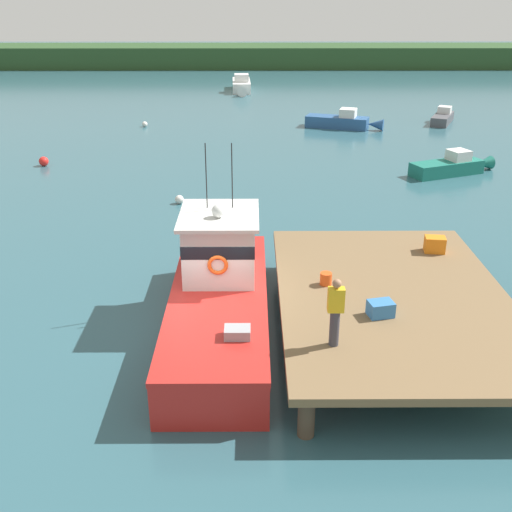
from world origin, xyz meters
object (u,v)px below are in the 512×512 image
object	(u,v)px
bait_bucket	(326,279)
deckhand_by_the_boat	(335,311)
crate_single_far	(435,244)
moored_boat_off_the_point	(342,121)
mooring_buoy_spare_mooring	(44,161)
mooring_buoy_channel_marker	(179,199)
crate_single_by_cleat	(381,309)
main_fishing_boat	(220,290)
mooring_buoy_outer	(145,124)
moored_boat_near_channel	(443,117)
moored_boat_far_left	(241,85)
moored_boat_mid_harbor	(452,166)

from	to	relation	value
bait_bucket	deckhand_by_the_boat	xyz separation A→B (m)	(-0.16, -3.04, 0.69)
crate_single_far	bait_bucket	xyz separation A→B (m)	(-3.55, -2.22, -0.07)
crate_single_far	deckhand_by_the_boat	world-z (taller)	deckhand_by_the_boat
moored_boat_off_the_point	mooring_buoy_spare_mooring	xyz separation A→B (m)	(-16.97, -9.42, -0.20)
bait_bucket	mooring_buoy_channel_marker	world-z (taller)	bait_bucket
crate_single_by_cleat	main_fishing_boat	bearing A→B (deg)	156.54
crate_single_by_cleat	bait_bucket	distance (m)	2.06
main_fishing_boat	mooring_buoy_spare_mooring	xyz separation A→B (m)	(-10.06, 16.47, -0.76)
crate_single_by_cleat	mooring_buoy_outer	distance (m)	29.97
deckhand_by_the_boat	moored_boat_near_channel	bearing A→B (deg)	69.55
moored_boat_far_left	deckhand_by_the_boat	bearing A→B (deg)	-86.44
moored_boat_mid_harbor	mooring_buoy_outer	size ratio (longest dim) A/B	13.08
crate_single_far	mooring_buoy_channel_marker	distance (m)	11.94
crate_single_far	moored_boat_off_the_point	size ratio (longest dim) A/B	0.12
moored_boat_far_left	mooring_buoy_channel_marker	distance (m)	31.68
deckhand_by_the_boat	main_fishing_boat	bearing A→B (deg)	131.46
mooring_buoy_spare_mooring	moored_boat_near_channel	bearing A→B (deg)	24.84
crate_single_far	moored_boat_far_left	bearing A→B (deg)	99.31
deckhand_by_the_boat	mooring_buoy_outer	size ratio (longest dim) A/B	4.55
deckhand_by_the_boat	mooring_buoy_channel_marker	world-z (taller)	deckhand_by_the_boat
moored_boat_off_the_point	mooring_buoy_channel_marker	bearing A→B (deg)	-120.46
moored_boat_near_channel	mooring_buoy_spare_mooring	distance (m)	26.72
moored_boat_near_channel	mooring_buoy_spare_mooring	world-z (taller)	moored_boat_near_channel
main_fishing_boat	moored_boat_far_left	xyz separation A→B (m)	(-0.08, 41.88, -0.47)
crate_single_by_cleat	bait_bucket	bearing A→B (deg)	123.74
crate_single_by_cleat	moored_boat_far_left	bearing A→B (deg)	95.37
main_fishing_boat	moored_boat_mid_harbor	size ratio (longest dim) A/B	2.09
crate_single_by_cleat	mooring_buoy_outer	bearing A→B (deg)	110.29
moored_boat_off_the_point	mooring_buoy_outer	distance (m)	13.29
bait_bucket	mooring_buoy_outer	distance (m)	27.97
bait_bucket	moored_boat_far_left	bearing A→B (deg)	94.04
deckhand_by_the_boat	moored_boat_off_the_point	world-z (taller)	deckhand_by_the_boat
main_fishing_boat	mooring_buoy_channel_marker	xyz separation A→B (m)	(-2.27, 10.28, -0.82)
bait_bucket	moored_boat_near_channel	distance (m)	29.96
moored_boat_off_the_point	main_fishing_boat	bearing A→B (deg)	-104.95
moored_boat_mid_harbor	mooring_buoy_spare_mooring	size ratio (longest dim) A/B	9.48
crate_single_far	mooring_buoy_spare_mooring	size ratio (longest dim) A/B	1.21
moored_boat_far_left	mooring_buoy_outer	world-z (taller)	moored_boat_far_left
main_fishing_boat	deckhand_by_the_boat	xyz separation A→B (m)	(2.71, -3.07, 1.05)
moored_boat_mid_harbor	moored_boat_near_channel	size ratio (longest dim) A/B	1.13
moored_boat_mid_harbor	moored_boat_near_channel	distance (m)	13.29
mooring_buoy_spare_mooring	mooring_buoy_outer	bearing A→B (deg)	69.47
deckhand_by_the_boat	crate_single_far	bearing A→B (deg)	54.80
moored_boat_off_the_point	mooring_buoy_channel_marker	distance (m)	18.11
crate_single_by_cleat	moored_boat_mid_harbor	world-z (taller)	crate_single_by_cleat
main_fishing_boat	crate_single_far	xyz separation A→B (m)	(6.42, 2.19, 0.43)
moored_boat_mid_harbor	mooring_buoy_channel_marker	size ratio (longest dim) A/B	12.44
main_fishing_boat	moored_boat_mid_harbor	bearing A→B (deg)	53.65
crate_single_far	mooring_buoy_spare_mooring	bearing A→B (deg)	139.11
main_fishing_boat	mooring_buoy_spare_mooring	world-z (taller)	main_fishing_boat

